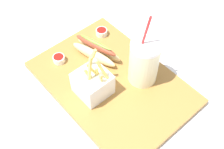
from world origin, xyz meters
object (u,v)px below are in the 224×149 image
hot_dog_1 (96,50)px  ketchup_cup_2 (59,59)px  soda_cup (144,62)px  fries_basket (93,83)px  ketchup_cup_1 (102,32)px

hot_dog_1 → ketchup_cup_2: (0.06, 0.10, -0.01)m
soda_cup → fries_basket: bearing=67.9°
hot_dog_1 → ketchup_cup_2: 0.12m
ketchup_cup_1 → soda_cup: bearing=173.0°
fries_basket → ketchup_cup_1: fries_basket is taller
hot_dog_1 → ketchup_cup_1: bearing=-50.0°
hot_dog_1 → ketchup_cup_1: hot_dog_1 is taller
soda_cup → ketchup_cup_1: 0.23m
fries_basket → ketchup_cup_1: (0.16, -0.17, -0.03)m
soda_cup → ketchup_cup_1: soda_cup is taller
ketchup_cup_1 → ketchup_cup_2: (-0.00, 0.18, 0.00)m
soda_cup → fries_basket: (0.06, 0.14, -0.03)m
soda_cup → fries_basket: soda_cup is taller
soda_cup → ketchup_cup_1: (0.22, -0.03, -0.06)m
fries_basket → ketchup_cup_2: (0.16, 0.01, -0.03)m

